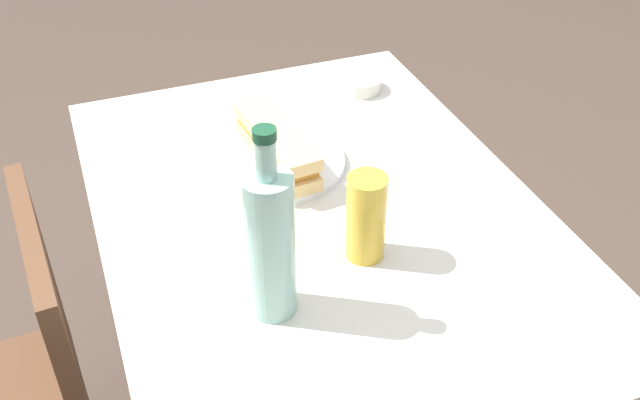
% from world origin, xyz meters
% --- Properties ---
extents(dining_table, '(1.06, 0.76, 0.77)m').
position_xyz_m(dining_table, '(0.00, 0.00, 0.63)').
color(dining_table, beige).
rests_on(dining_table, ground).
extents(plate_near, '(0.26, 0.26, 0.01)m').
position_xyz_m(plate_near, '(0.16, 0.03, 0.77)').
color(plate_near, white).
rests_on(plate_near, dining_table).
extents(baguette_sandwich_near, '(0.26, 0.09, 0.07)m').
position_xyz_m(baguette_sandwich_near, '(0.16, 0.03, 0.81)').
color(baguette_sandwich_near, '#DBB77A').
rests_on(baguette_sandwich_near, plate_near).
extents(knife_near, '(0.18, 0.05, 0.01)m').
position_xyz_m(knife_near, '(0.14, 0.08, 0.78)').
color(knife_near, silver).
rests_on(knife_near, plate_near).
extents(water_bottle, '(0.07, 0.07, 0.31)m').
position_xyz_m(water_bottle, '(-0.20, 0.15, 0.89)').
color(water_bottle, '#99C6B7').
rests_on(water_bottle, dining_table).
extents(beer_glass, '(0.06, 0.06, 0.15)m').
position_xyz_m(beer_glass, '(-0.14, -0.03, 0.84)').
color(beer_glass, gold).
rests_on(beer_glass, dining_table).
extents(olive_bowl, '(0.09, 0.09, 0.03)m').
position_xyz_m(olive_bowl, '(0.37, -0.24, 0.78)').
color(olive_bowl, silver).
rests_on(olive_bowl, dining_table).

